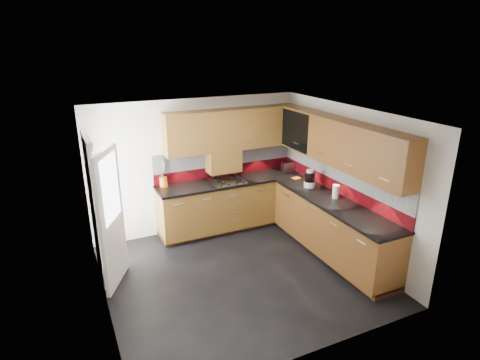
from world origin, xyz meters
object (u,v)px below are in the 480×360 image
toaster (288,167)px  food_processor (310,179)px  utensil_pot (163,181)px  gas_hob (227,181)px

toaster → food_processor: (-0.14, -0.93, 0.06)m
utensil_pot → food_processor: utensil_pot is taller
gas_hob → toaster: bearing=3.2°
toaster → food_processor: size_ratio=0.77×
toaster → gas_hob: bearing=-176.8°
gas_hob → utensil_pot: bearing=168.5°
gas_hob → utensil_pot: 1.13m
utensil_pot → gas_hob: bearing=-11.5°
gas_hob → food_processor: bearing=-36.5°
utensil_pot → toaster: utensil_pot is taller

